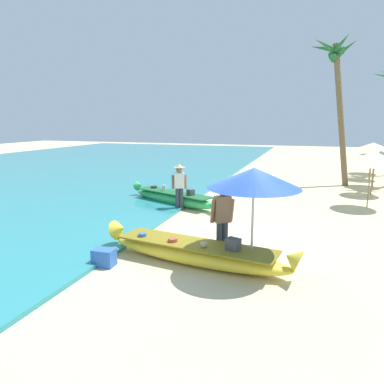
{
  "coord_description": "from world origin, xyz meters",
  "views": [
    {
      "loc": [
        1.99,
        -8.45,
        3.22
      ],
      "look_at": [
        -1.69,
        2.52,
        0.9
      ],
      "focal_mm": 33.35,
      "sensor_mm": 36.0,
      "label": 1
    }
  ],
  "objects_px": {
    "person_tourist_customer": "(222,218)",
    "patio_umbrella_large": "(254,178)",
    "person_vendor_hatted": "(179,184)",
    "cooler_box": "(104,258)",
    "boat_yellow_foreground": "(196,252)",
    "boat_green_midground": "(174,198)",
    "palm_tree_mid_cluster": "(337,71)"
  },
  "relations": [
    {
      "from": "patio_umbrella_large",
      "to": "palm_tree_mid_cluster",
      "type": "relative_size",
      "value": 0.32
    },
    {
      "from": "boat_yellow_foreground",
      "to": "patio_umbrella_large",
      "type": "relative_size",
      "value": 2.11
    },
    {
      "from": "person_vendor_hatted",
      "to": "person_tourist_customer",
      "type": "distance_m",
      "value": 4.83
    },
    {
      "from": "person_vendor_hatted",
      "to": "patio_umbrella_large",
      "type": "relative_size",
      "value": 0.75
    },
    {
      "from": "boat_yellow_foreground",
      "to": "cooler_box",
      "type": "bearing_deg",
      "value": -157.92
    },
    {
      "from": "person_vendor_hatted",
      "to": "palm_tree_mid_cluster",
      "type": "height_order",
      "value": "palm_tree_mid_cluster"
    },
    {
      "from": "person_tourist_customer",
      "to": "palm_tree_mid_cluster",
      "type": "bearing_deg",
      "value": 76.42
    },
    {
      "from": "boat_green_midground",
      "to": "patio_umbrella_large",
      "type": "height_order",
      "value": "patio_umbrella_large"
    },
    {
      "from": "person_tourist_customer",
      "to": "patio_umbrella_large",
      "type": "distance_m",
      "value": 1.38
    },
    {
      "from": "person_vendor_hatted",
      "to": "cooler_box",
      "type": "xyz_separation_m",
      "value": [
        0.18,
        -5.33,
        -0.79
      ]
    },
    {
      "from": "patio_umbrella_large",
      "to": "boat_green_midground",
      "type": "bearing_deg",
      "value": 126.38
    },
    {
      "from": "person_tourist_customer",
      "to": "patio_umbrella_large",
      "type": "xyz_separation_m",
      "value": [
        0.77,
        -0.47,
        1.05
      ]
    },
    {
      "from": "patio_umbrella_large",
      "to": "cooler_box",
      "type": "distance_m",
      "value": 3.76
    },
    {
      "from": "person_vendor_hatted",
      "to": "palm_tree_mid_cluster",
      "type": "xyz_separation_m",
      "value": [
        5.37,
        7.39,
        4.58
      ]
    },
    {
      "from": "person_vendor_hatted",
      "to": "patio_umbrella_large",
      "type": "xyz_separation_m",
      "value": [
        3.37,
        -4.54,
        1.06
      ]
    },
    {
      "from": "patio_umbrella_large",
      "to": "palm_tree_mid_cluster",
      "type": "distance_m",
      "value": 12.6
    },
    {
      "from": "boat_yellow_foreground",
      "to": "person_vendor_hatted",
      "type": "xyz_separation_m",
      "value": [
        -2.11,
        4.55,
        0.71
      ]
    },
    {
      "from": "boat_yellow_foreground",
      "to": "boat_green_midground",
      "type": "bearing_deg",
      "value": 116.4
    },
    {
      "from": "cooler_box",
      "to": "person_tourist_customer",
      "type": "bearing_deg",
      "value": 25.22
    },
    {
      "from": "patio_umbrella_large",
      "to": "cooler_box",
      "type": "bearing_deg",
      "value": -166.03
    },
    {
      "from": "boat_green_midground",
      "to": "patio_umbrella_large",
      "type": "relative_size",
      "value": 1.87
    },
    {
      "from": "cooler_box",
      "to": "palm_tree_mid_cluster",
      "type": "bearing_deg",
      "value": 65.55
    },
    {
      "from": "boat_green_midground",
      "to": "cooler_box",
      "type": "relative_size",
      "value": 8.84
    },
    {
      "from": "boat_yellow_foreground",
      "to": "person_vendor_hatted",
      "type": "distance_m",
      "value": 5.07
    },
    {
      "from": "boat_green_midground",
      "to": "person_vendor_hatted",
      "type": "relative_size",
      "value": 2.49
    },
    {
      "from": "person_vendor_hatted",
      "to": "person_tourist_customer",
      "type": "height_order",
      "value": "person_tourist_customer"
    },
    {
      "from": "boat_yellow_foreground",
      "to": "person_vendor_hatted",
      "type": "relative_size",
      "value": 2.8
    },
    {
      "from": "palm_tree_mid_cluster",
      "to": "cooler_box",
      "type": "height_order",
      "value": "palm_tree_mid_cluster"
    },
    {
      "from": "person_tourist_customer",
      "to": "person_vendor_hatted",
      "type": "bearing_deg",
      "value": 122.53
    },
    {
      "from": "person_tourist_customer",
      "to": "cooler_box",
      "type": "relative_size",
      "value": 3.64
    },
    {
      "from": "boat_green_midground",
      "to": "palm_tree_mid_cluster",
      "type": "xyz_separation_m",
      "value": [
        5.89,
        6.65,
        5.29
      ]
    },
    {
      "from": "patio_umbrella_large",
      "to": "cooler_box",
      "type": "height_order",
      "value": "patio_umbrella_large"
    }
  ]
}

